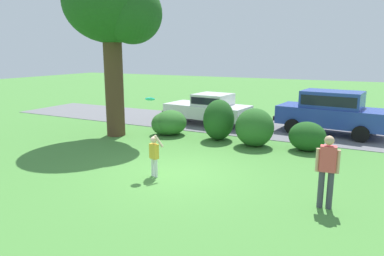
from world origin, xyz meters
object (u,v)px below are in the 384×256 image
child_thrower (154,153)px  frisbee (150,99)px  oak_tree_large (115,9)px  adult_onlooker (327,168)px  parked_sedan (209,108)px  parked_suv (331,110)px

child_thrower → frisbee: frisbee is taller
oak_tree_large → adult_onlooker: bearing=-23.0°
oak_tree_large → child_thrower: oak_tree_large is taller
child_thrower → adult_onlooker: bearing=-0.0°
adult_onlooker → child_thrower: bearing=180.0°
parked_sedan → frisbee: 7.72m
child_thrower → adult_onlooker: 4.74m
parked_sedan → parked_suv: parked_suv is taller
parked_sedan → adult_onlooker: (6.52, -7.79, 0.13)m
frisbee → adult_onlooker: (5.06, -0.34, -1.25)m
parked_sedan → adult_onlooker: bearing=-50.1°
parked_sedan → adult_onlooker: 10.16m
frisbee → adult_onlooker: size_ratio=0.17×
frisbee → parked_suv: bearing=61.9°
oak_tree_large → adult_onlooker: 10.68m
frisbee → adult_onlooker: frisbee is taller
frisbee → adult_onlooker: bearing=-3.9°
parked_suv → child_thrower: bearing=-115.3°
oak_tree_large → frisbee: size_ratio=24.40×
child_thrower → frisbee: (-0.33, 0.34, 1.52)m
parked_sedan → adult_onlooker: size_ratio=2.61×
parked_suv → frisbee: (-4.24, -7.94, 1.16)m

